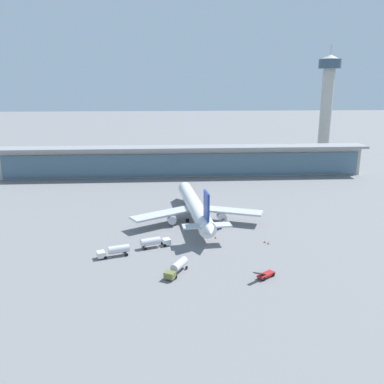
{
  "coord_description": "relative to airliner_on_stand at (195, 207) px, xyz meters",
  "views": [
    {
      "loc": [
        -9.7,
        -129.99,
        44.71
      ],
      "look_at": [
        0.0,
        11.35,
        7.06
      ],
      "focal_mm": 37.76,
      "sensor_mm": 36.0,
      "label": 1
    }
  ],
  "objects": [
    {
      "name": "ground_plane",
      "position": [
        -0.27,
        -0.22,
        -4.84
      ],
      "size": [
        1200.0,
        1200.0,
        0.0
      ],
      "primitive_type": "plane",
      "color": "slate"
    },
    {
      "name": "airliner_on_stand",
      "position": [
        0.0,
        0.0,
        0.0
      ],
      "size": [
        44.24,
        57.73,
        15.36
      ],
      "color": "white",
      "rests_on": "ground"
    },
    {
      "name": "service_truck_near_nose_white",
      "position": [
        -23.8,
        -28.38,
        -3.13
      ],
      "size": [
        8.88,
        4.74,
        2.95
      ],
      "color": "silver",
      "rests_on": "ground"
    },
    {
      "name": "service_truck_under_wing_white",
      "position": [
        -13.36,
        -22.75,
        -3.13
      ],
      "size": [
        8.86,
        5.01,
        2.95
      ],
      "color": "silver",
      "rests_on": "ground"
    },
    {
      "name": "service_truck_mid_apron_olive",
      "position": [
        -7.4,
        -39.65,
        -3.13
      ],
      "size": [
        6.19,
        8.59,
        2.95
      ],
      "color": "olive",
      "rests_on": "ground"
    },
    {
      "name": "service_truck_by_tail_red",
      "position": [
        13.61,
        -43.48,
        -4.03
      ],
      "size": [
        6.26,
        5.15,
        2.7
      ],
      "color": "#B21E1E",
      "rests_on": "ground"
    },
    {
      "name": "service_truck_on_taxiway_blue",
      "position": [
        6.04,
        -9.59,
        -4.03
      ],
      "size": [
        5.66,
        5.86,
        2.7
      ],
      "color": "#234C9E",
      "rests_on": "ground"
    },
    {
      "name": "terminal_building",
      "position": [
        -0.27,
        70.11,
        3.03
      ],
      "size": [
        183.6,
        12.8,
        15.2
      ],
      "color": "#B2ADA3",
      "rests_on": "ground"
    },
    {
      "name": "control_tower",
      "position": [
        81.2,
        95.32,
        31.12
      ],
      "size": [
        12.0,
        12.0,
        65.78
      ],
      "color": "#B2ADA3",
      "rests_on": "ground"
    },
    {
      "name": "safety_cone_alpha",
      "position": [
        -10.38,
        -19.49,
        -4.52
      ],
      "size": [
        0.62,
        0.62,
        0.7
      ],
      "color": "orange",
      "rests_on": "ground"
    },
    {
      "name": "safety_cone_bravo",
      "position": [
        19.62,
        -22.62,
        -4.52
      ],
      "size": [
        0.62,
        0.62,
        0.7
      ],
      "color": "orange",
      "rests_on": "ground"
    },
    {
      "name": "safety_cone_charlie",
      "position": [
        18.87,
        -21.48,
        -4.52
      ],
      "size": [
        0.62,
        0.62,
        0.7
      ],
      "color": "orange",
      "rests_on": "ground"
    },
    {
      "name": "safety_cone_delta",
      "position": [
        1.12,
        -15.4,
        -4.52
      ],
      "size": [
        0.62,
        0.62,
        0.7
      ],
      "color": "orange",
      "rests_on": "ground"
    },
    {
      "name": "safety_cone_echo",
      "position": [
        4.86,
        -17.0,
        -4.52
      ],
      "size": [
        0.62,
        0.62,
        0.7
      ],
      "color": "orange",
      "rests_on": "ground"
    }
  ]
}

